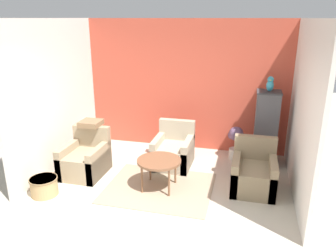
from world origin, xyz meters
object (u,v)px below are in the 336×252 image
armchair_right (253,174)px  parrot (270,84)px  birdcage (266,130)px  wicker_basket (44,186)px  armchair_left (85,160)px  potted_plant (236,140)px  armchair_middle (173,152)px  coffee_table (159,162)px

armchair_right → parrot: (0.19, 1.13, 1.33)m
armchair_right → birdcage: bearing=80.4°
wicker_basket → armchair_left: bearing=71.6°
armchair_left → potted_plant: 3.02m
armchair_left → armchair_middle: 1.69m
armchair_left → potted_plant: (2.67, 1.40, 0.13)m
armchair_middle → potted_plant: armchair_middle is taller
armchair_middle → parrot: (1.73, 0.54, 1.33)m
armchair_middle → parrot: size_ratio=2.90×
coffee_table → potted_plant: potted_plant is taller
armchair_right → wicker_basket: 3.51m
potted_plant → wicker_basket: potted_plant is taller
wicker_basket → potted_plant: bearing=37.6°
coffee_table → armchair_right: (1.56, 0.38, -0.21)m
birdcage → parrot: (-0.00, 0.00, 0.90)m
armchair_right → armchair_middle: same height
parrot → potted_plant: size_ratio=0.42×
armchair_left → armchair_right: (3.05, 0.18, 0.00)m
wicker_basket → armchair_middle: bearing=42.7°
armchair_middle → birdcage: bearing=17.1°
coffee_table → parrot: bearing=40.8°
parrot → wicker_basket: bearing=-148.1°
armchair_left → potted_plant: bearing=27.7°
armchair_right → armchair_left: bearing=-176.6°
parrot → wicker_basket: 4.41m
armchair_left → parrot: parrot is taller
birdcage → parrot: bearing=90.0°
birdcage → wicker_basket: bearing=-148.2°
armchair_right → coffee_table: bearing=-166.3°
armchair_right → armchair_middle: bearing=158.9°
armchair_middle → wicker_basket: (-1.80, -1.66, -0.12)m
coffee_table → parrot: 2.57m
potted_plant → birdcage: bearing=-9.4°
parrot → armchair_middle: bearing=-162.8°
armchair_left → potted_plant: size_ratio=1.23×
armchair_left → wicker_basket: armchair_left is taller
coffee_table → wicker_basket: (-1.78, -0.68, -0.32)m
coffee_table → wicker_basket: coffee_table is taller
armchair_right → potted_plant: size_ratio=1.23×
armchair_middle → wicker_basket: bearing=-137.3°
armchair_middle → wicker_basket: armchair_middle is taller
armchair_right → wicker_basket: size_ratio=1.87×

